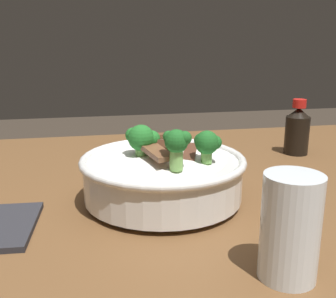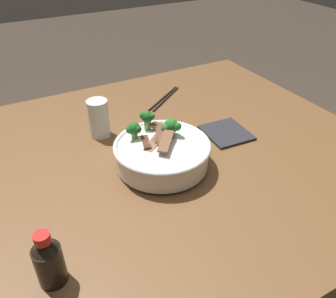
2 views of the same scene
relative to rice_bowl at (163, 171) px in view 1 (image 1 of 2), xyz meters
The scene contains 4 objects.
dining_table 0.18m from the rice_bowl, 110.00° to the right, with size 1.25×1.05×0.78m.
rice_bowl is the anchor object (origin of this frame).
drinking_glass 0.25m from the rice_bowl, 68.17° to the right, with size 0.06×0.06×0.11m.
soy_sauce_bottle 0.40m from the rice_bowl, 32.24° to the left, with size 0.05×0.05×0.12m.
Camera 1 is at (-0.09, -0.53, 1.02)m, focal length 43.23 mm.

